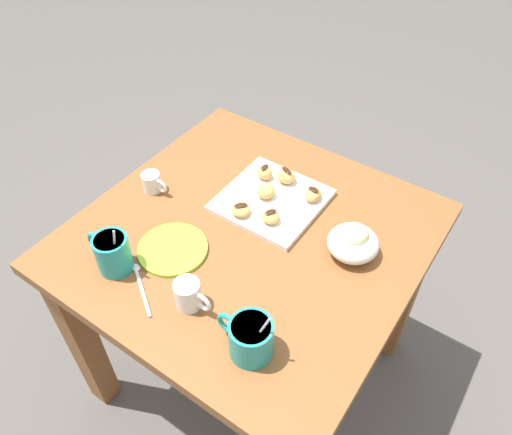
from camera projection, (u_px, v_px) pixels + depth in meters
ground_plane at (251, 367)px, 1.78m from camera, size 8.00×8.00×0.00m
dining_table at (250, 267)px, 1.37m from camera, size 0.84×0.84×0.71m
pastry_plate_square at (272, 200)px, 1.35m from camera, size 0.26×0.26×0.02m
coffee_mug_teal_left at (250, 337)px, 1.00m from camera, size 0.13×0.09×0.14m
coffee_mug_teal_right at (112, 252)px, 1.16m from camera, size 0.12×0.08×0.15m
cream_pitcher_white at (188, 294)px, 1.09m from camera, size 0.10×0.06×0.07m
ice_cream_bowl at (353, 242)px, 1.20m from camera, size 0.13×0.13×0.09m
chocolate_sauce_pitcher at (152, 181)px, 1.37m from camera, size 0.09×0.05×0.06m
saucer_lime_left at (173, 249)px, 1.23m from camera, size 0.17×0.17×0.01m
loose_spoon_near_saucer at (140, 282)px, 1.16m from camera, size 0.14×0.10×0.01m
beignet_0 at (313, 194)px, 1.33m from camera, size 0.05×0.06×0.03m
chocolate_drizzle_0 at (313, 189)px, 1.32m from camera, size 0.03×0.02×0.00m
beignet_1 at (286, 176)px, 1.38m from camera, size 0.06×0.05×0.04m
chocolate_drizzle_1 at (287, 170)px, 1.36m from camera, size 0.04×0.03×0.00m
beignet_2 at (266, 191)px, 1.34m from camera, size 0.06×0.06×0.04m
beignet_3 at (265, 173)px, 1.39m from camera, size 0.06×0.05×0.04m
chocolate_drizzle_3 at (265, 167)px, 1.38m from camera, size 0.02×0.03×0.00m
beignet_4 at (270, 217)px, 1.27m from camera, size 0.07×0.06×0.03m
chocolate_drizzle_4 at (271, 212)px, 1.26m from camera, size 0.03×0.04×0.00m
beignet_5 at (241, 210)px, 1.29m from camera, size 0.07×0.07×0.03m
chocolate_drizzle_5 at (241, 205)px, 1.28m from camera, size 0.04×0.04×0.00m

